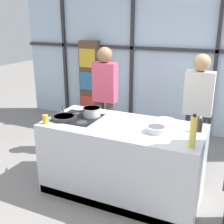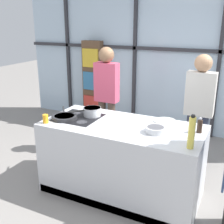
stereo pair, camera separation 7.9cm
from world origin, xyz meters
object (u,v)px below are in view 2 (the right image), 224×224
at_px(spectator_center_left, 199,105).
at_px(saucepan, 92,111).
at_px(juice_glass_near, 46,119).
at_px(mixing_bowl, 155,129).
at_px(pepper_grinder, 200,126).
at_px(spectator_far_left, 107,92).
at_px(oil_bottle, 191,133).
at_px(frying_pan, 64,117).
at_px(white_plate, 165,121).

height_order(spectator_center_left, saucepan, spectator_center_left).
bearing_deg(saucepan, juice_glass_near, -128.24).
distance_m(mixing_bowl, pepper_grinder, 0.47).
xyz_separation_m(spectator_far_left, oil_bottle, (1.53, -1.26, 0.07)).
bearing_deg(pepper_grinder, saucepan, -178.75).
xyz_separation_m(frying_pan, white_plate, (1.14, 0.44, -0.02)).
bearing_deg(saucepan, pepper_grinder, 1.25).
bearing_deg(spectator_far_left, white_plate, 149.55).
bearing_deg(frying_pan, mixing_bowl, 3.13).
height_order(frying_pan, juice_glass_near, juice_glass_near).
xyz_separation_m(frying_pan, oil_bottle, (1.56, -0.16, 0.13)).
height_order(white_plate, mixing_bowl, mixing_bowl).
distance_m(saucepan, oil_bottle, 1.37).
bearing_deg(spectator_far_left, oil_bottle, 140.53).
bearing_deg(juice_glass_near, saucepan, 51.76).
bearing_deg(juice_glass_near, mixing_bowl, 12.67).
relative_size(spectator_far_left, saucepan, 4.73).
xyz_separation_m(mixing_bowl, oil_bottle, (0.41, -0.23, 0.12)).
distance_m(white_plate, juice_glass_near, 1.42).
relative_size(white_plate, mixing_bowl, 1.19).
bearing_deg(mixing_bowl, spectator_far_left, 137.19).
bearing_deg(oil_bottle, spectator_center_left, 96.02).
distance_m(spectator_center_left, pepper_grinder, 0.84).
xyz_separation_m(spectator_center_left, pepper_grinder, (0.14, -0.83, 0.02)).
bearing_deg(spectator_center_left, pepper_grinder, 99.82).
distance_m(oil_bottle, juice_glass_near, 1.67).
height_order(pepper_grinder, juice_glass_near, pepper_grinder).
bearing_deg(oil_bottle, white_plate, 124.39).
height_order(oil_bottle, juice_glass_near, oil_bottle).
relative_size(saucepan, mixing_bowl, 1.58).
distance_m(oil_bottle, pepper_grinder, 0.44).
xyz_separation_m(frying_pan, pepper_grinder, (1.57, 0.27, 0.05)).
bearing_deg(saucepan, oil_bottle, -17.30).
bearing_deg(juice_glass_near, frying_pan, 63.14).
bearing_deg(pepper_grinder, oil_bottle, -91.32).
distance_m(frying_pan, saucepan, 0.35).
relative_size(white_plate, juice_glass_near, 2.58).
distance_m(saucepan, white_plate, 0.91).
bearing_deg(frying_pan, pepper_grinder, 9.80).
height_order(frying_pan, pepper_grinder, pepper_grinder).
bearing_deg(juice_glass_near, spectator_center_left, 40.67).
bearing_deg(juice_glass_near, white_plate, 27.77).
height_order(frying_pan, mixing_bowl, mixing_bowl).
distance_m(spectator_far_left, oil_bottle, 1.99).
bearing_deg(mixing_bowl, oil_bottle, -28.67).
distance_m(spectator_far_left, white_plate, 1.30).
bearing_deg(white_plate, saucepan, -167.40).
xyz_separation_m(frying_pan, mixing_bowl, (1.14, 0.06, 0.01)).
distance_m(frying_pan, juice_glass_near, 0.25).
xyz_separation_m(white_plate, pepper_grinder, (0.42, -0.17, 0.07)).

